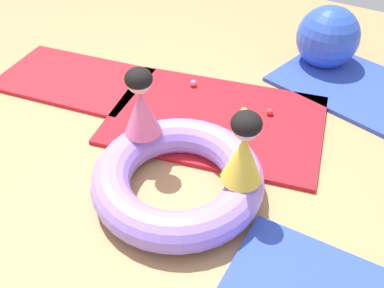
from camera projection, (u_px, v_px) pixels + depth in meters
The scene contains 11 objects.
ground_plane at pixel (176, 193), 3.17m from camera, with size 8.00×8.00×0.00m, color tan.
gym_mat_far_right at pixel (73, 79), 4.30m from camera, with size 1.42×0.87×0.04m, color red.
gym_mat_center_rear at pixel (360, 89), 4.17m from camera, with size 1.55×1.05×0.04m, color #2D47B7.
gym_mat_near_right at pixel (216, 120), 3.80m from camera, with size 1.84×1.24×0.04m, color #B21923.
inflatable_cushion at pixel (178, 178), 3.09m from camera, with size 1.24×1.24×0.28m, color #9975EA.
child_in_yellow at pixel (244, 149), 2.73m from camera, with size 0.38×0.38×0.54m.
child_in_pink at pixel (141, 103), 3.10m from camera, with size 0.36×0.36×0.55m.
play_ball_red at pixel (270, 112), 3.80m from camera, with size 0.06×0.06×0.06m, color red.
play_ball_yellow at pixel (244, 111), 3.81m from camera, with size 0.07×0.07×0.07m, color yellow.
play_ball_pink at pixel (193, 83), 4.15m from camera, with size 0.07×0.07×0.07m, color pink.
exercise_ball_large at pixel (328, 37), 4.35m from camera, with size 0.63×0.63×0.63m, color blue.
Camera 1 is at (1.21, -1.80, 2.35)m, focal length 40.38 mm.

